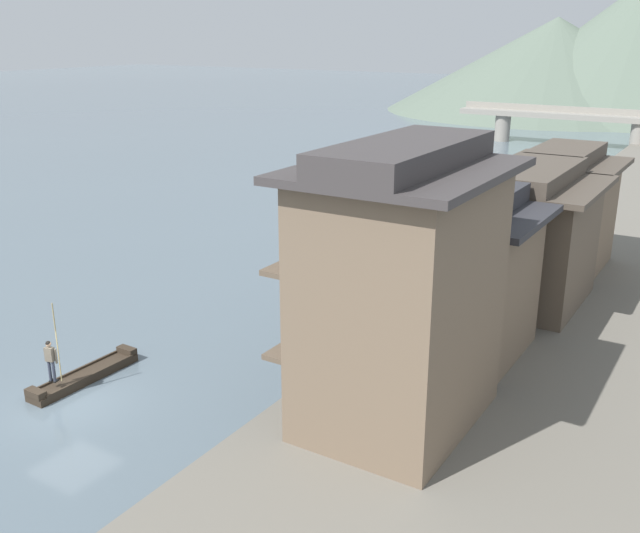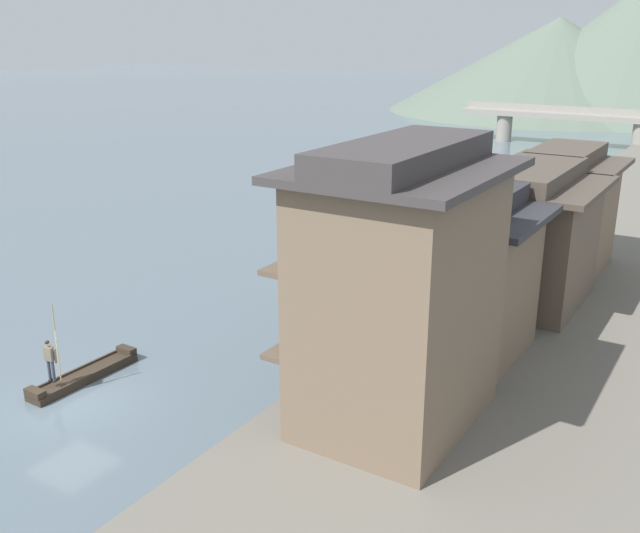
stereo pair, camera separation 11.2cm
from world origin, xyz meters
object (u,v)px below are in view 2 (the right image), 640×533
object	(u,v)px
house_waterfront_narrow	(560,208)
mooring_post_dock_far	(467,261)
boat_moored_third	(367,325)
boatman_person	(50,356)
mooring_post_dock_mid	(416,300)
boat_moored_nearest	(417,280)
boat_midriver_drifting	(508,222)
mooring_post_dock_near	(345,351)
boat_foreground_poled	(84,376)
boat_moored_second	(464,250)
boat_moored_far	(402,209)
stone_bridge	(571,121)
house_waterfront_tall	(527,236)
house_waterfront_nearest	(399,290)
house_waterfront_second	(467,274)

from	to	relation	value
house_waterfront_narrow	mooring_post_dock_far	bearing A→B (deg)	-135.75
boat_moored_third	house_waterfront_narrow	bearing A→B (deg)	64.63
boatman_person	mooring_post_dock_mid	distance (m)	15.29
boat_moored_third	house_waterfront_narrow	xyz separation A→B (m)	(5.24, 11.06, 3.73)
boat_moored_nearest	boat_midriver_drifting	bearing A→B (deg)	88.73
boatman_person	mooring_post_dock_near	size ratio (longest dim) A/B	4.33
house_waterfront_narrow	mooring_post_dock_near	world-z (taller)	house_waterfront_narrow
boatman_person	house_waterfront_narrow	distance (m)	25.52
boatman_person	mooring_post_dock_far	distance (m)	20.74
house_waterfront_narrow	boat_moored_third	bearing A→B (deg)	-115.37
boat_foreground_poled	boat_moored_nearest	bearing A→B (deg)	70.25
boat_moored_second	mooring_post_dock_mid	xyz separation A→B (m)	(2.04, -11.16, 0.94)
boat_moored_nearest	boat_moored_far	bearing A→B (deg)	118.80
mooring_post_dock_far	mooring_post_dock_mid	bearing A→B (deg)	-90.00
boat_moored_nearest	boat_moored_far	xyz separation A→B (m)	(-7.49, 13.62, 0.03)
stone_bridge	mooring_post_dock_far	bearing A→B (deg)	-81.84
house_waterfront_tall	house_waterfront_narrow	xyz separation A→B (m)	(-0.12, 6.17, 0.01)
mooring_post_dock_near	mooring_post_dock_mid	bearing A→B (deg)	90.00
house_waterfront_narrow	stone_bridge	bearing A→B (deg)	102.86
house_waterfront_nearest	house_waterfront_tall	world-z (taller)	house_waterfront_nearest
boat_foreground_poled	mooring_post_dock_near	size ratio (longest dim) A/B	6.56
boat_moored_nearest	house_waterfront_narrow	size ratio (longest dim) A/B	0.83
boat_moored_second	stone_bridge	size ratio (longest dim) A/B	0.14
mooring_post_dock_near	mooring_post_dock_mid	distance (m)	6.27
boat_foreground_poled	house_waterfront_tall	bearing A→B (deg)	51.08
house_waterfront_second	house_waterfront_nearest	bearing A→B (deg)	-88.88
house_waterfront_second	house_waterfront_narrow	world-z (taller)	same
stone_bridge	boat_moored_second	bearing A→B (deg)	-83.45
boat_moored_second	mooring_post_dock_near	distance (m)	17.57
boatman_person	boat_foreground_poled	bearing A→B (deg)	89.80
house_waterfront_second	boatman_person	bearing A→B (deg)	-139.95
boat_midriver_drifting	house_waterfront_second	bearing A→B (deg)	-76.53
boat_moored_far	mooring_post_dock_near	distance (m)	27.08
boat_moored_far	house_waterfront_nearest	xyz separation A→B (m)	(13.28, -28.02, 5.03)
mooring_post_dock_far	boat_moored_far	bearing A→B (deg)	127.63
boat_moored_far	mooring_post_dock_far	xyz separation A→B (m)	(9.83, -12.76, 1.17)
boat_moored_second	mooring_post_dock_mid	size ratio (longest dim) A/B	5.09
boat_moored_far	boat_midriver_drifting	bearing A→B (deg)	3.46
boat_moored_far	boat_midriver_drifting	distance (m)	7.81
boatman_person	boat_midriver_drifting	bearing A→B (deg)	78.87
house_waterfront_second	stone_bridge	size ratio (longest dim) A/B	0.24
boat_moored_second	stone_bridge	world-z (taller)	stone_bridge
mooring_post_dock_far	house_waterfront_tall	bearing A→B (deg)	-36.30
boat_moored_nearest	mooring_post_dock_near	distance (m)	11.88
house_waterfront_nearest	mooring_post_dock_far	distance (m)	16.12
mooring_post_dock_near	mooring_post_dock_mid	size ratio (longest dim) A/B	0.98
house_waterfront_narrow	mooring_post_dock_mid	distance (m)	10.62
boat_foreground_poled	stone_bridge	size ratio (longest dim) A/B	0.18
boat_foreground_poled	mooring_post_dock_far	bearing A→B (deg)	64.61
mooring_post_dock_near	boat_moored_third	bearing A→B (deg)	109.10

